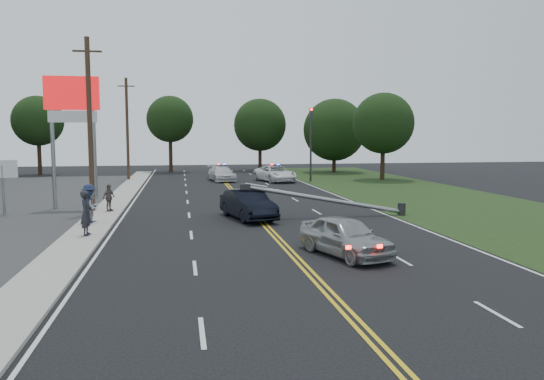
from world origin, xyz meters
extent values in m
plane|color=black|center=(0.00, 0.00, 0.00)|extent=(120.00, 120.00, 0.00)
cube|color=#A49F94|center=(-8.40, 10.00, 0.06)|extent=(1.80, 70.00, 0.12)
cube|color=black|center=(13.50, 10.00, 0.01)|extent=(12.00, 80.00, 0.01)
cube|color=gold|center=(0.00, 10.00, 0.01)|extent=(0.36, 80.00, 0.00)
cylinder|color=gray|center=(-11.70, 14.00, 3.50)|extent=(0.24, 0.24, 7.00)
cylinder|color=gray|center=(-9.30, 14.00, 3.50)|extent=(0.24, 0.24, 7.00)
cube|color=red|center=(-10.50, 14.00, 7.00)|extent=(3.20, 0.35, 2.00)
cube|color=white|center=(-10.50, 14.00, 5.60)|extent=(2.80, 0.30, 0.70)
cylinder|color=gray|center=(-14.00, 12.00, 1.40)|extent=(0.14, 0.14, 2.80)
cube|color=white|center=(-14.00, 12.00, 2.60)|extent=(1.60, 0.12, 1.00)
cylinder|color=#2D2D30|center=(8.30, 30.00, 3.50)|extent=(0.20, 0.20, 7.00)
cube|color=#2D2D30|center=(8.30, 30.00, 6.60)|extent=(0.28, 0.28, 0.90)
sphere|color=#FF0C07|center=(8.30, 29.84, 6.90)|extent=(0.22, 0.22, 0.22)
cylinder|color=#2D2D30|center=(8.10, 8.00, 0.35)|extent=(0.44, 0.44, 0.70)
cylinder|color=gray|center=(3.67, 8.00, 0.98)|extent=(8.90, 0.24, 1.80)
cube|color=#2D2D30|center=(-0.76, 8.00, 1.76)|extent=(0.55, 0.32, 0.30)
cylinder|color=#382619|center=(-9.20, 12.00, 5.00)|extent=(0.28, 0.28, 10.00)
cube|color=#382619|center=(-9.20, 12.00, 9.20)|extent=(1.60, 0.10, 0.10)
cylinder|color=#382619|center=(-9.20, 34.00, 5.00)|extent=(0.28, 0.28, 10.00)
cube|color=#382619|center=(-9.20, 34.00, 9.20)|extent=(1.60, 0.10, 0.10)
cylinder|color=black|center=(-19.70, 43.12, 1.75)|extent=(0.44, 0.44, 3.51)
sphere|color=black|center=(-19.70, 43.12, 6.04)|extent=(5.56, 5.56, 5.56)
cylinder|color=black|center=(-5.27, 45.13, 1.84)|extent=(0.44, 0.44, 3.69)
sphere|color=black|center=(-5.27, 45.13, 6.35)|extent=(5.55, 5.55, 5.55)
cylinder|color=black|center=(5.75, 46.12, 1.66)|extent=(0.44, 0.44, 3.31)
sphere|color=black|center=(5.75, 46.12, 5.71)|extent=(6.54, 6.54, 6.54)
cylinder|color=black|center=(14.09, 41.63, 1.47)|extent=(0.44, 0.44, 2.94)
sphere|color=black|center=(14.09, 41.63, 5.07)|extent=(7.42, 7.42, 7.42)
cylinder|color=black|center=(15.78, 30.37, 1.63)|extent=(0.44, 0.44, 3.27)
sphere|color=black|center=(15.78, 30.37, 5.63)|extent=(6.04, 6.04, 6.04)
imported|color=black|center=(-0.59, 8.14, 0.79)|extent=(2.77, 5.06, 1.58)
imported|color=#979B9F|center=(1.90, -1.08, 0.74)|extent=(3.06, 4.68, 1.48)
imported|color=white|center=(4.84, 30.24, 0.77)|extent=(3.90, 6.04, 1.55)
imported|color=silver|center=(-0.20, 31.70, 0.73)|extent=(2.80, 5.27, 1.46)
imported|color=#24232B|center=(-8.22, 4.13, 1.11)|extent=(0.53, 0.76, 1.98)
imported|color=#B1B0B5|center=(-8.51, 7.64, 0.92)|extent=(0.91, 0.97, 1.60)
imported|color=#1B2545|center=(-8.64, 7.46, 1.10)|extent=(1.06, 1.42, 1.95)
imported|color=#63564F|center=(-8.23, 11.60, 0.91)|extent=(0.83, 0.98, 1.57)
camera|label=1|loc=(-4.12, -19.83, 4.53)|focal=35.00mm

